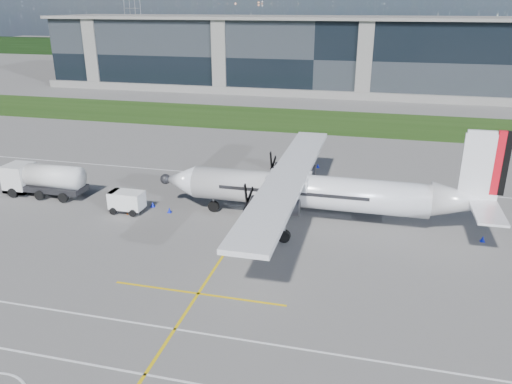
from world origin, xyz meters
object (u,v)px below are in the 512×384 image
Objects in this scene: ground_crew_person at (127,203)px; safety_cone_tail at (483,239)px; turboprop_aircraft at (320,173)px; safety_cone_nose_port at (169,210)px; safety_cone_fwd at (153,204)px; fuel_tanker_truck at (39,180)px; safety_cone_stbdwing at (318,166)px; baggage_tug at (127,202)px; pylon_west at (133,12)px.

ground_crew_person is 4.14× the size of safety_cone_tail.
turboprop_aircraft is 14.31m from safety_cone_nose_port.
fuel_tanker_truck is at bearing 179.11° from safety_cone_fwd.
fuel_tanker_truck is at bearing 75.20° from ground_crew_person.
safety_cone_stbdwing is (25.96, 15.72, -1.39)m from fuel_tanker_truck.
safety_cone_nose_port is (3.84, 0.77, -0.73)m from baggage_tug.
pylon_west is 176.73m from safety_cone_tail.
safety_cone_nose_port is at bearing -4.30° from fuel_tanker_truck.
fuel_tanker_truck is 11.05m from ground_crew_person.
safety_cone_stbdwing is at bearing 49.32° from safety_cone_fwd.
baggage_tug is at bearing 29.84° from ground_crew_person.
baggage_tug is 23.39m from safety_cone_stbdwing.
safety_cone_stbdwing is at bearing 31.20° from fuel_tanker_truck.
safety_cone_tail is (41.46, -0.52, -1.39)m from fuel_tanker_truck.
turboprop_aircraft is at bearing -84.96° from ground_crew_person.
pylon_west reaches higher than safety_cone_fwd.
safety_cone_tail is 27.10m from safety_cone_nose_port.
ground_crew_person reaches higher than safety_cone_tail.
ground_crew_person is 30.72m from safety_cone_tail.
turboprop_aircraft is 60.46× the size of safety_cone_fwd.
baggage_tug reaches higher than safety_cone_fwd.
turboprop_aircraft is at bearing 6.55° from baggage_tug.
safety_cone_nose_port is at bearing -62.23° from pylon_west.
safety_cone_tail is (30.93, 1.33, -0.73)m from baggage_tug.
pylon_west is 162.34m from ground_crew_person.
fuel_tanker_truck is 12.36m from safety_cone_fwd.
turboprop_aircraft is 16.27m from safety_cone_fwd.
safety_cone_nose_port is at bearing -124.59° from safety_cone_stbdwing.
ground_crew_person reaches higher than baggage_tug.
pylon_west reaches higher than safety_cone_tail.
fuel_tanker_truck reaches higher than safety_cone_stbdwing.
safety_cone_tail is at bearing -46.33° from safety_cone_stbdwing.
safety_cone_tail is at bearing -0.65° from safety_cone_fwd.
safety_cone_fwd is (73.54, -142.72, -14.75)m from pylon_west.
ground_crew_person is 2.66m from safety_cone_fwd.
turboprop_aircraft is at bearing 177.14° from safety_cone_tail.
safety_cone_fwd is (1.75, 1.66, -0.73)m from baggage_tug.
ground_crew_person reaches higher than safety_cone_nose_port.
pylon_west is 60.00× the size of safety_cone_tail.
fuel_tanker_truck reaches higher than safety_cone_fwd.
ground_crew_person is 23.53m from safety_cone_stbdwing.
pylon_west is 3.44× the size of fuel_tanker_truck.
fuel_tanker_truck is 30.38m from safety_cone_stbdwing.
safety_cone_tail is 22.45m from safety_cone_stbdwing.
safety_cone_tail and safety_cone_fwd have the same top height.
safety_cone_fwd is (-29.18, 0.33, 0.00)m from safety_cone_tail.
fuel_tanker_truck is at bearing 170.05° from baggage_tug.
ground_crew_person is 4.14× the size of safety_cone_fwd.
safety_cone_fwd and safety_cone_stbdwing have the same top height.
safety_cone_tail is at bearing -2.86° from turboprop_aircraft.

